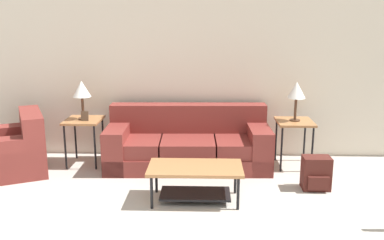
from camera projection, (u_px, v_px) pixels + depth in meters
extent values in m
cube|color=silver|center=(197.00, 68.00, 6.22)|extent=(9.17, 0.06, 2.60)
cube|color=maroon|center=(188.00, 159.00, 5.92)|extent=(2.24, 0.98, 0.22)
cube|color=maroon|center=(134.00, 145.00, 5.85)|extent=(0.74, 0.84, 0.20)
cube|color=maroon|center=(188.00, 145.00, 5.85)|extent=(0.74, 0.84, 0.20)
cube|color=maroon|center=(242.00, 145.00, 5.85)|extent=(0.74, 0.84, 0.20)
cube|color=maroon|center=(188.00, 118.00, 6.12)|extent=(2.22, 0.33, 0.40)
cube|color=maroon|center=(118.00, 146.00, 5.88)|extent=(0.31, 0.92, 0.58)
cube|color=maroon|center=(258.00, 147.00, 5.87)|extent=(0.31, 0.92, 0.58)
cube|color=maroon|center=(7.00, 158.00, 5.66)|extent=(1.27, 1.28, 0.40)
cube|color=maroon|center=(32.00, 127.00, 5.70)|extent=(0.65, 0.99, 0.40)
cube|color=maroon|center=(6.00, 145.00, 5.96)|extent=(0.96, 0.64, 0.56)
cube|color=maroon|center=(7.00, 160.00, 5.33)|extent=(0.96, 0.64, 0.56)
cube|color=#A87042|center=(195.00, 168.00, 4.74)|extent=(1.05, 0.57, 0.04)
cylinder|color=black|center=(152.00, 192.00, 4.59)|extent=(0.03, 0.03, 0.37)
cylinder|color=black|center=(238.00, 193.00, 4.56)|extent=(0.03, 0.03, 0.37)
cylinder|color=black|center=(156.00, 177.00, 5.02)|extent=(0.03, 0.03, 0.37)
cylinder|color=black|center=(235.00, 178.00, 4.99)|extent=(0.03, 0.03, 0.37)
cube|color=black|center=(195.00, 194.00, 4.81)|extent=(0.79, 0.40, 0.02)
cube|color=#A87042|center=(84.00, 120.00, 5.93)|extent=(0.49, 0.55, 0.03)
cylinder|color=black|center=(65.00, 147.00, 5.78)|extent=(0.03, 0.03, 0.62)
cylinder|color=black|center=(95.00, 148.00, 5.77)|extent=(0.03, 0.03, 0.62)
cylinder|color=black|center=(75.00, 138.00, 6.23)|extent=(0.03, 0.03, 0.62)
cylinder|color=black|center=(103.00, 138.00, 6.22)|extent=(0.03, 0.03, 0.62)
cube|color=#A87042|center=(295.00, 122.00, 5.83)|extent=(0.49, 0.55, 0.03)
cylinder|color=black|center=(282.00, 149.00, 5.69)|extent=(0.03, 0.03, 0.62)
cylinder|color=black|center=(312.00, 150.00, 5.67)|extent=(0.03, 0.03, 0.62)
cylinder|color=black|center=(276.00, 140.00, 6.14)|extent=(0.03, 0.03, 0.62)
cylinder|color=black|center=(304.00, 140.00, 6.13)|extent=(0.03, 0.03, 0.62)
cylinder|color=#472D1E|center=(83.00, 119.00, 5.92)|extent=(0.14, 0.14, 0.02)
cylinder|color=#472D1E|center=(83.00, 107.00, 5.88)|extent=(0.04, 0.04, 0.30)
cone|color=white|center=(82.00, 89.00, 5.82)|extent=(0.24, 0.24, 0.22)
cylinder|color=#472D1E|center=(295.00, 120.00, 5.83)|extent=(0.14, 0.14, 0.02)
cylinder|color=#472D1E|center=(295.00, 109.00, 5.79)|extent=(0.04, 0.04, 0.30)
cone|color=white|center=(297.00, 90.00, 5.73)|extent=(0.24, 0.24, 0.22)
cube|color=#4C1E19|center=(316.00, 173.00, 5.12)|extent=(0.33, 0.23, 0.40)
cube|color=#4C1E19|center=(318.00, 183.00, 5.01)|extent=(0.25, 0.05, 0.16)
cylinder|color=#4C1E19|center=(306.00, 167.00, 5.25)|extent=(0.02, 0.02, 0.30)
cylinder|color=#4C1E19|center=(321.00, 168.00, 5.24)|extent=(0.02, 0.02, 0.30)
cube|color=#4C3828|center=(85.00, 116.00, 5.83)|extent=(0.10, 0.04, 0.13)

